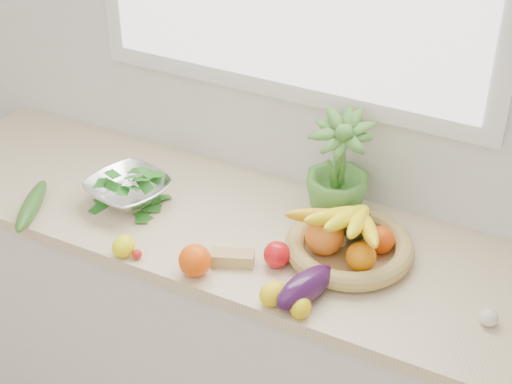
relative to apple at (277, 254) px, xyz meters
The scene contains 18 objects.
back_wall 0.61m from the apple, 111.78° to the left, with size 4.50×0.02×2.70m, color white.
counter_cabinet 0.55m from the apple, 144.15° to the left, with size 2.20×0.58×0.86m, color silver.
countertop 0.22m from the apple, 144.15° to the left, with size 2.24×0.62×0.04m, color beige.
orange_loose 0.23m from the apple, 143.27° to the right, with size 0.09×0.09×0.09m, color #FD5308.
lemon_a 0.44m from the apple, 158.71° to the right, with size 0.06×0.08×0.06m, color #FEF30D.
lemon_b 0.16m from the apple, 67.62° to the right, with size 0.06×0.08×0.06m, color yellow.
lemon_c 0.21m from the apple, 47.06° to the right, with size 0.05×0.07×0.05m, color #E1BB0C.
apple is the anchor object (origin of this frame).
ginger 0.12m from the apple, 156.16° to the right, with size 0.12×0.05×0.04m, color tan.
garlic_a 0.03m from the apple, 90.19° to the left, with size 0.05×0.05×0.05m, color white.
garlic_b 0.20m from the apple, 52.97° to the left, with size 0.05×0.05×0.04m, color beige.
garlic_c 0.58m from the apple, ahead, with size 0.05×0.05×0.04m, color silver.
eggplant 0.16m from the apple, 36.01° to the right, with size 0.08×0.21×0.08m, color #310F39.
cucumber 0.79m from the apple, behind, with size 0.05×0.28×0.05m, color #265D1B.
radish 0.40m from the apple, 156.87° to the right, with size 0.03×0.03×0.03m, color red.
potted_herb 0.33m from the apple, 80.24° to the left, with size 0.19×0.19×0.35m, color #46832F.
fruit_basket 0.21m from the apple, 39.97° to the left, with size 0.42×0.42×0.19m.
colander_with_spinach 0.55m from the apple, behind, with size 0.30×0.30×0.13m.
Camera 1 is at (0.91, 0.28, 2.28)m, focal length 55.00 mm.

